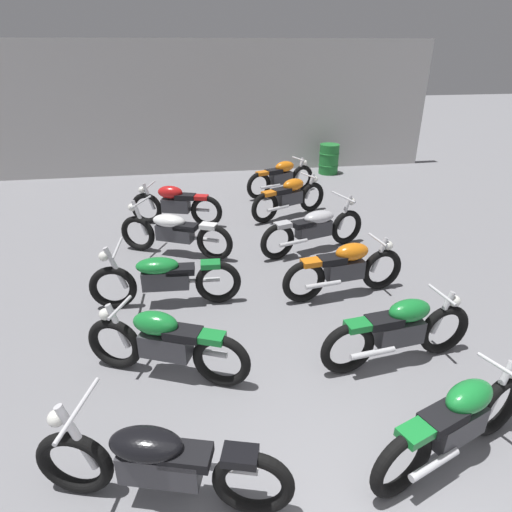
{
  "coord_description": "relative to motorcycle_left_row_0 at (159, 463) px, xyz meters",
  "views": [
    {
      "loc": [
        -0.97,
        -1.65,
        3.5
      ],
      "look_at": [
        0.0,
        4.35,
        0.55
      ],
      "focal_mm": 31.03,
      "sensor_mm": 36.0,
      "label": 1
    }
  ],
  "objects": [
    {
      "name": "motorcycle_left_row_3",
      "position": [
        0.1,
        4.85,
        0.0
      ],
      "size": [
        2.01,
        1.08,
        0.97
      ],
      "color": "black",
      "rests_on": "ground"
    },
    {
      "name": "oil_drum",
      "position": [
        4.53,
        9.77,
        -0.03
      ],
      "size": [
        0.59,
        0.59,
        0.85
      ],
      "color": "#1E722D",
      "rests_on": "ground"
    },
    {
      "name": "motorcycle_right_row_4",
      "position": [
        2.58,
        6.44,
        0.01
      ],
      "size": [
        1.84,
        0.92,
        0.88
      ],
      "color": "black",
      "rests_on": "ground"
    },
    {
      "name": "motorcycle_left_row_4",
      "position": [
        0.12,
        6.34,
        0.01
      ],
      "size": [
        1.91,
        0.74,
        0.88
      ],
      "color": "black",
      "rests_on": "ground"
    },
    {
      "name": "motorcycle_right_row_1",
      "position": [
        2.72,
        1.39,
        0.01
      ],
      "size": [
        1.97,
        0.55,
        0.88
      ],
      "color": "black",
      "rests_on": "ground"
    },
    {
      "name": "back_wall",
      "position": [
        1.35,
        10.59,
        1.35
      ],
      "size": [
        12.6,
        0.24,
        3.6
      ],
      "primitive_type": "cube",
      "color": "#BCBAB7",
      "rests_on": "ground"
    },
    {
      "name": "motorcycle_right_row_0",
      "position": [
        2.6,
        -0.0,
        0.01
      ],
      "size": [
        1.88,
        0.81,
        0.88
      ],
      "color": "black",
      "rests_on": "ground"
    },
    {
      "name": "motorcycle_left_row_2",
      "position": [
        -0.03,
        3.14,
        0.0
      ],
      "size": [
        2.17,
        0.68,
        0.97
      ],
      "color": "black",
      "rests_on": "ground"
    },
    {
      "name": "motorcycle_left_row_1",
      "position": [
        0.01,
        1.58,
        0.01
      ],
      "size": [
        1.86,
        0.87,
        0.88
      ],
      "color": "black",
      "rests_on": "ground"
    },
    {
      "name": "motorcycle_right_row_2",
      "position": [
        2.63,
        3.0,
        0.01
      ],
      "size": [
        1.97,
        0.57,
        0.88
      ],
      "color": "black",
      "rests_on": "ground"
    },
    {
      "name": "motorcycle_right_row_5",
      "position": [
        2.73,
        8.0,
        0.01
      ],
      "size": [
        1.87,
        0.84,
        0.88
      ],
      "color": "black",
      "rests_on": "ground"
    },
    {
      "name": "motorcycle_right_row_3",
      "position": [
        2.62,
        4.62,
        0.0
      ],
      "size": [
        2.1,
        0.9,
        0.97
      ],
      "color": "black",
      "rests_on": "ground"
    },
    {
      "name": "motorcycle_left_row_0",
      "position": [
        0.0,
        0.0,
        0.0
      ],
      "size": [
        2.11,
        0.86,
        0.97
      ],
      "color": "black",
      "rests_on": "ground"
    }
  ]
}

